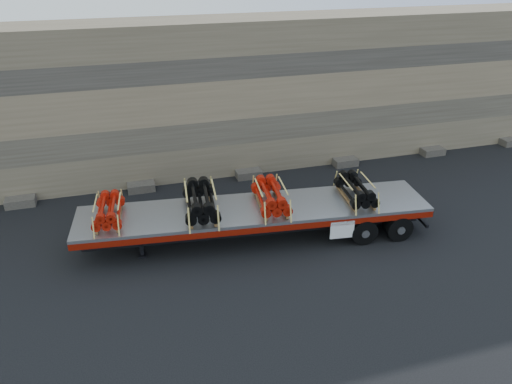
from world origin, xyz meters
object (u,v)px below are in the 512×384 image
trailer (255,223)px  bundle_midfront (201,202)px  bundle_midrear (271,197)px  bundle_rear (356,190)px  bundle_front (109,211)px

trailer → bundle_midfront: 2.24m
bundle_midrear → bundle_rear: 3.26m
trailer → bundle_front: 5.25m
bundle_rear → bundle_midfront: bearing=-180.0°
trailer → bundle_midrear: 1.19m
trailer → bundle_midfront: bundle_midfront is taller
trailer → bundle_rear: size_ratio=6.13×
bundle_midrear → bundle_rear: bundle_midrear is taller
bundle_midfront → bundle_midrear: 2.55m
bundle_front → bundle_midrear: size_ratio=0.89×
trailer → bundle_midrear: bearing=-0.0°
bundle_midrear → trailer: bearing=180.0°
bundle_midfront → bundle_rear: bundle_midfront is taller
bundle_front → bundle_rear: 9.00m
bundle_front → bundle_midfront: bundle_midfront is taller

